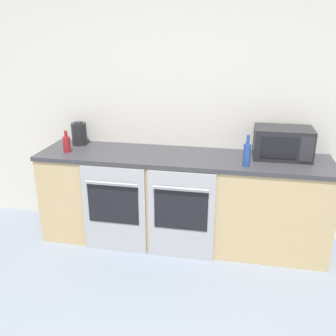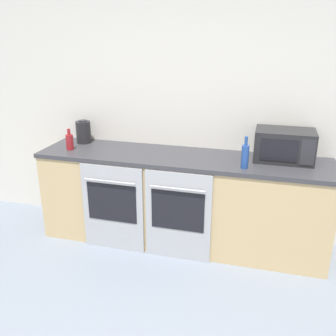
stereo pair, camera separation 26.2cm
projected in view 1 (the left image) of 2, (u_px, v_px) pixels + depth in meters
name	position (u px, v px, depth m)	size (l,w,h in m)	color
wall_back	(188.00, 108.00, 3.75)	(10.00, 0.06, 2.60)	silver
counter_back	(181.00, 199.00, 3.72)	(2.79, 0.65, 0.91)	tan
oven_left	(114.00, 210.00, 3.53)	(0.61, 0.06, 0.86)	#A8AAAF
oven_right	(181.00, 216.00, 3.41)	(0.61, 0.06, 0.86)	#A8AAAF
microwave	(283.00, 143.00, 3.46)	(0.52, 0.35, 0.29)	#232326
bottle_red	(67.00, 144.00, 3.64)	(0.07, 0.07, 0.21)	maroon
bottle_blue	(247.00, 154.00, 3.25)	(0.06, 0.06, 0.28)	#234793
kettle	(79.00, 134.00, 3.88)	(0.15, 0.15, 0.24)	#232326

